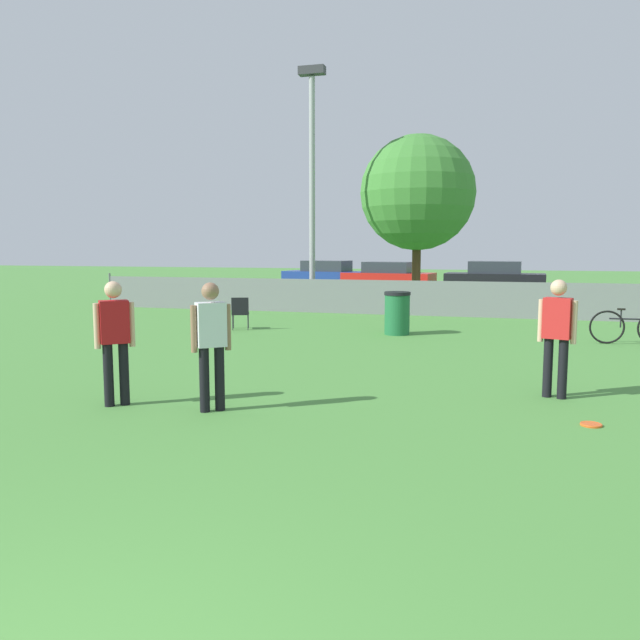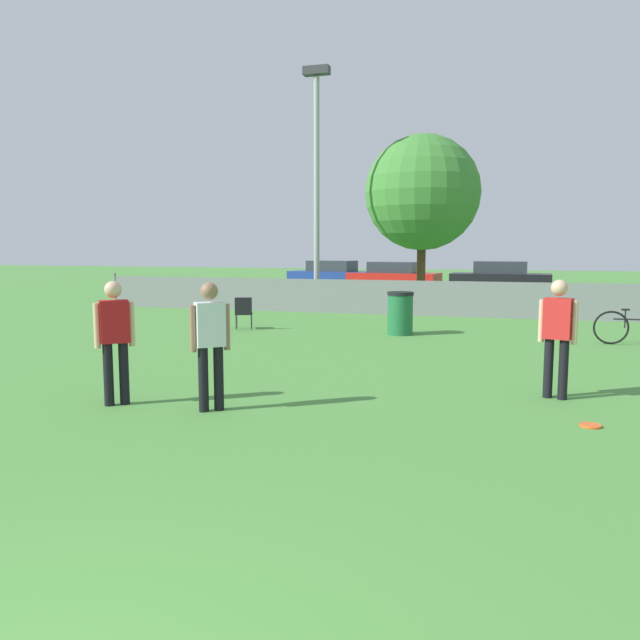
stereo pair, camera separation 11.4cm
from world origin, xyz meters
name	(u,v)px [view 2 (the right image)]	position (x,y,z in m)	size (l,w,h in m)	color
fence_backline	(434,299)	(0.00, 18.00, 0.55)	(23.02, 0.07, 1.21)	gray
light_pole	(317,168)	(-4.22, 19.33, 4.86)	(0.90, 0.36, 8.20)	#9E9EA3
tree_near_pole	(422,193)	(-0.89, 21.69, 4.11)	(4.20, 4.20, 6.22)	#4C331E
player_thrower_red	(115,334)	(-2.90, 5.61, 0.97)	(0.42, 0.41, 1.69)	black
player_defender_red	(557,330)	(2.85, 7.69, 0.97)	(0.51, 0.32, 1.69)	black
player_receiver_white	(210,337)	(-1.53, 5.70, 0.97)	(0.42, 0.41, 1.69)	black
frisbee_disc	(590,425)	(3.16, 6.32, 0.01)	(0.25, 0.25, 0.03)	#E5591E
folding_chair_sideline	(244,311)	(-4.40, 13.36, 0.48)	(0.57, 0.57, 0.85)	#333338
bicycle_sideline	(635,328)	(4.89, 13.37, 0.39)	(1.73, 0.44, 0.80)	black
trash_bin	(400,313)	(-0.33, 13.57, 0.53)	(0.65, 0.65, 1.05)	#1E6638
parked_car_blue	(332,275)	(-6.45, 29.39, 0.71)	(4.59, 2.38, 1.46)	black
parked_car_red	(394,277)	(-3.14, 28.84, 0.69)	(4.60, 2.41, 1.43)	black
parked_car_dark	(500,278)	(1.90, 28.32, 0.72)	(4.54, 1.95, 1.51)	black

